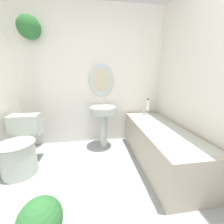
{
  "coord_description": "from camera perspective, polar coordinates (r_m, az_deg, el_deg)",
  "views": [
    {
      "loc": [
        -0.01,
        -0.32,
        1.27
      ],
      "look_at": [
        0.24,
        1.37,
        0.8
      ],
      "focal_mm": 22.0,
      "sensor_mm": 36.0,
      "label": 1
    }
  ],
  "objects": [
    {
      "name": "toilet",
      "position": [
        2.27,
        -33.76,
        -12.63
      ],
      "size": [
        0.44,
        0.65,
        0.72
      ],
      "color": "#B2BCB2",
      "rests_on": "ground_plane"
    },
    {
      "name": "wall_right",
      "position": [
        1.94,
        34.89,
        10.48
      ],
      "size": [
        0.06,
        2.34,
        2.4
      ],
      "color": "silver",
      "rests_on": "ground_plane"
    },
    {
      "name": "pedestal_sink",
      "position": [
        2.39,
        -3.73,
        -1.92
      ],
      "size": [
        0.44,
        0.44,
        0.84
      ],
      "color": "#B2BCB2",
      "rests_on": "ground_plane"
    },
    {
      "name": "bathtub",
      "position": [
        2.17,
        19.15,
        -12.54
      ],
      "size": [
        0.62,
        1.59,
        0.63
      ],
      "color": "#B2A893",
      "rests_on": "ground_plane"
    },
    {
      "name": "wall_back",
      "position": [
        2.55,
        -10.11,
        14.89
      ],
      "size": [
        2.66,
        0.33,
        2.4
      ],
      "color": "silver",
      "rests_on": "ground_plane"
    },
    {
      "name": "shampoo_bottle",
      "position": [
        2.6,
        14.66,
        2.79
      ],
      "size": [
        0.06,
        0.06,
        0.22
      ],
      "color": "white",
      "rests_on": "bathtub"
    }
  ]
}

